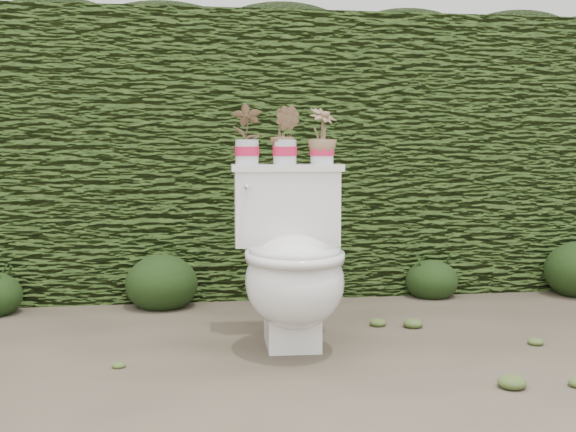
{
  "coord_description": "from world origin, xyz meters",
  "views": [
    {
      "loc": [
        -0.64,
        -2.85,
        0.85
      ],
      "look_at": [
        -0.17,
        0.28,
        0.55
      ],
      "focal_mm": 45.0,
      "sensor_mm": 36.0,
      "label": 1
    }
  ],
  "objects": [
    {
      "name": "liriope_clump_3",
      "position": [
        -0.04,
        1.04,
        0.14
      ],
      "size": [
        0.36,
        0.36,
        0.29
      ],
      "primitive_type": "ellipsoid",
      "color": "#213613",
      "rests_on": "ground"
    },
    {
      "name": "hedge",
      "position": [
        0.0,
        1.6,
        0.8
      ],
      "size": [
        8.0,
        1.0,
        1.6
      ],
      "primitive_type": "cube",
      "color": "#38511B",
      "rests_on": "ground"
    },
    {
      "name": "potted_plant_left",
      "position": [
        -0.34,
        0.39,
        0.9
      ],
      "size": [
        0.15,
        0.12,
        0.26
      ],
      "primitive_type": "imported",
      "rotation": [
        0.0,
        0.0,
        2.94
      ],
      "color": "#2A7023",
      "rests_on": "toilet"
    },
    {
      "name": "toilet",
      "position": [
        -0.17,
        0.14,
        0.36
      ],
      "size": [
        0.51,
        0.7,
        0.78
      ],
      "rotation": [
        0.0,
        0.0,
        -0.05
      ],
      "color": "silver",
      "rests_on": "ground"
    },
    {
      "name": "liriope_clump_4",
      "position": [
        0.78,
        1.07,
        0.12
      ],
      "size": [
        0.3,
        0.3,
        0.24
      ],
      "primitive_type": "ellipsoid",
      "color": "#213613",
      "rests_on": "ground"
    },
    {
      "name": "liriope_clump_2",
      "position": [
        -0.75,
        1.02,
        0.15
      ],
      "size": [
        0.39,
        0.39,
        0.31
      ],
      "primitive_type": "ellipsoid",
      "color": "#213613",
      "rests_on": "ground"
    },
    {
      "name": "potted_plant_center",
      "position": [
        -0.17,
        0.38,
        0.9
      ],
      "size": [
        0.17,
        0.16,
        0.25
      ],
      "primitive_type": "imported",
      "rotation": [
        0.0,
        0.0,
        5.75
      ],
      "color": "#2A7023",
      "rests_on": "toilet"
    },
    {
      "name": "ground",
      "position": [
        0.0,
        0.0,
        0.0
      ],
      "size": [
        60.0,
        60.0,
        0.0
      ],
      "primitive_type": "plane",
      "color": "brown",
      "rests_on": "ground"
    },
    {
      "name": "house_wall",
      "position": [
        0.6,
        6.0,
        2.0
      ],
      "size": [
        8.0,
        3.5,
        4.0
      ],
      "primitive_type": "cube",
      "color": "silver",
      "rests_on": "ground"
    },
    {
      "name": "potted_plant_right",
      "position": [
        -0.0,
        0.37,
        0.9
      ],
      "size": [
        0.18,
        0.18,
        0.24
      ],
      "primitive_type": "imported",
      "rotation": [
        0.0,
        0.0,
        0.53
      ],
      "color": "#2A7023",
      "rests_on": "toilet"
    }
  ]
}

